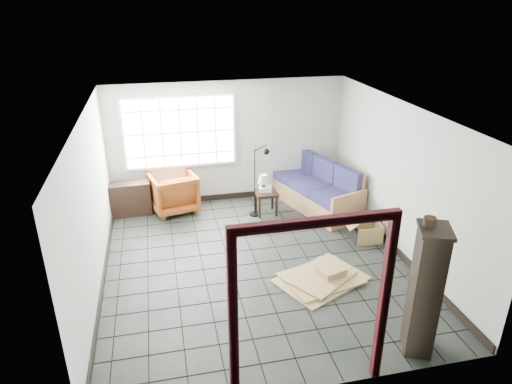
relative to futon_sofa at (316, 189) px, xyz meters
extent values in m
plane|color=black|center=(-1.75, -2.00, -0.37)|extent=(5.50, 5.50, 0.00)
cube|color=#ABB0A9|center=(-1.75, 0.75, 0.93)|extent=(5.00, 0.02, 2.60)
cube|color=#ABB0A9|center=(-1.75, -4.75, 0.93)|extent=(5.00, 0.02, 2.60)
cube|color=#ABB0A9|center=(-4.25, -2.00, 0.93)|extent=(0.02, 5.50, 2.60)
cube|color=#ABB0A9|center=(0.75, -2.00, 0.93)|extent=(0.02, 5.50, 2.60)
cube|color=white|center=(-1.75, -2.00, 2.23)|extent=(5.00, 5.50, 0.02)
cube|color=black|center=(-1.75, 0.73, -0.31)|extent=(4.95, 0.03, 0.12)
cube|color=black|center=(-4.23, -2.00, -0.31)|extent=(0.03, 5.45, 0.12)
cube|color=black|center=(0.73, -2.00, -0.31)|extent=(0.03, 5.45, 0.12)
cube|color=silver|center=(-2.75, 0.71, 1.23)|extent=(2.32, 0.06, 1.52)
cube|color=white|center=(-2.75, 0.67, 1.23)|extent=(2.20, 0.02, 1.40)
cube|color=#360C11|center=(-2.60, -4.70, 0.68)|extent=(0.10, 0.08, 2.10)
cube|color=#360C11|center=(-0.90, -4.70, 0.68)|extent=(0.10, 0.08, 2.10)
cube|color=#360C11|center=(-1.75, -4.70, 1.78)|extent=(1.80, 0.08, 0.10)
cube|color=olive|center=(-0.07, -0.02, -0.17)|extent=(1.50, 2.32, 0.39)
cube|color=olive|center=(0.29, -1.08, -0.02)|extent=(0.84, 0.34, 0.69)
cube|color=olive|center=(-0.42, 1.03, -0.02)|extent=(0.84, 0.34, 0.69)
cube|color=olive|center=(0.30, 0.10, 0.23)|extent=(0.77, 2.07, 0.76)
cube|color=#1D1C46|center=(0.14, -0.70, 0.11)|extent=(0.96, 0.90, 0.17)
cube|color=#1D1C46|center=(0.43, -0.61, 0.37)|extent=(0.36, 0.70, 0.56)
cube|color=#1D1C46|center=(-0.09, -0.03, 0.11)|extent=(0.96, 0.90, 0.17)
cube|color=#1D1C46|center=(0.21, 0.07, 0.37)|extent=(0.36, 0.70, 0.56)
cube|color=#1D1C46|center=(-0.31, 0.65, 0.11)|extent=(0.96, 0.90, 0.17)
cube|color=#1D1C46|center=(-0.02, 0.74, 0.37)|extent=(0.36, 0.70, 0.56)
imported|color=brown|center=(-2.99, 0.40, 0.09)|extent=(1.05, 1.01, 0.91)
cube|color=black|center=(-1.14, -0.17, 0.09)|extent=(0.45, 0.45, 0.05)
cube|color=black|center=(-1.31, -0.34, -0.15)|extent=(0.04, 0.04, 0.44)
cube|color=black|center=(-0.96, -0.35, -0.15)|extent=(0.04, 0.04, 0.44)
cube|color=black|center=(-1.31, 0.01, -0.15)|extent=(0.04, 0.04, 0.44)
cube|color=black|center=(-0.96, 0.01, -0.15)|extent=(0.04, 0.04, 0.44)
cylinder|color=black|center=(-1.18, -0.12, 0.18)|extent=(0.10, 0.10, 0.12)
cylinder|color=black|center=(-1.18, -0.12, 0.29)|extent=(0.03, 0.03, 0.09)
cone|color=beige|center=(-1.18, -0.12, 0.38)|extent=(0.27, 0.27, 0.18)
cube|color=silver|center=(-1.15, -0.13, 0.17)|extent=(0.29, 0.25, 0.09)
cylinder|color=black|center=(-1.27, -0.11, 0.17)|extent=(0.03, 0.06, 0.06)
cylinder|color=black|center=(-1.38, -0.19, -0.35)|extent=(0.26, 0.26, 0.03)
cylinder|color=black|center=(-1.38, -0.19, 0.35)|extent=(0.02, 0.02, 1.40)
cylinder|color=black|center=(-1.28, -0.24, 1.09)|extent=(0.24, 0.05, 0.13)
sphere|color=black|center=(-1.17, -0.30, 1.03)|extent=(0.14, 0.14, 0.13)
cube|color=black|center=(-3.90, 0.40, -0.02)|extent=(0.91, 0.40, 0.69)
cube|color=black|center=(-3.90, 0.40, -0.01)|extent=(0.85, 0.35, 0.03)
cube|color=black|center=(-0.18, -4.40, 0.50)|extent=(0.46, 0.52, 1.72)
cube|color=black|center=(-0.18, -4.40, 1.36)|extent=(0.52, 0.58, 0.04)
cylinder|color=black|center=(-0.23, -4.33, 1.43)|extent=(0.19, 0.19, 0.11)
cube|color=#977048|center=(0.40, -1.67, -0.36)|extent=(0.51, 0.42, 0.02)
cube|color=black|center=(0.16, -1.66, -0.20)|extent=(0.04, 0.39, 0.33)
cube|color=#977048|center=(0.64, -1.68, -0.20)|extent=(0.04, 0.39, 0.33)
cube|color=#977048|center=(0.39, -1.86, -0.20)|extent=(0.49, 0.04, 0.33)
cube|color=#977048|center=(0.41, -1.47, -0.20)|extent=(0.49, 0.04, 0.33)
cube|color=#977048|center=(0.09, -1.65, 0.03)|extent=(0.21, 0.40, 0.14)
cube|color=#977048|center=(0.71, -1.69, 0.03)|extent=(0.21, 0.40, 0.14)
cube|color=#977048|center=(-0.85, -2.72, -0.35)|extent=(1.62, 1.44, 0.03)
cube|color=#977048|center=(-0.85, -2.72, -0.32)|extent=(1.35, 1.14, 0.03)
cube|color=#977048|center=(-0.85, -2.72, -0.30)|extent=(1.24, 1.17, 0.03)
cube|color=#977048|center=(-0.67, -2.70, -0.23)|extent=(0.46, 0.41, 0.11)
camera|label=1|loc=(-3.19, -8.45, 3.84)|focal=32.00mm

